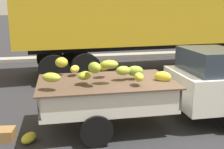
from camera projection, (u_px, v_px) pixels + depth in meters
The scene contains 6 objects.
ground at pixel (173, 126), 6.18m from camera, with size 220.00×220.00×0.00m, color #28282B.
curb_strip at pixel (100, 56), 14.72m from camera, with size 80.00×0.80×0.16m, color gray.
pickup_truck at pixel (192, 85), 6.28m from camera, with size 5.14×1.91×1.70m.
semi_trailer at pixel (164, 10), 11.19m from camera, with size 12.12×3.20×3.95m.
fallen_banana_bunch_near_tailgate at pixel (29, 138), 5.43m from camera, with size 0.39×0.23×0.19m, color gold.
produce_crate at pixel (1, 134), 5.53m from camera, with size 0.52×0.36×0.23m, color olive.
Camera 1 is at (-2.63, -5.27, 2.60)m, focal length 43.91 mm.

